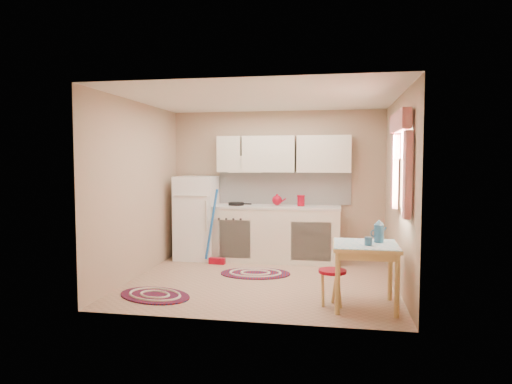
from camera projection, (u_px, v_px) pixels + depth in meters
room_shell at (276, 165)px, 6.40m from camera, size 3.64×3.60×2.52m
fridge at (197, 218)px, 7.71m from camera, size 0.65×0.60×1.40m
broom at (217, 227)px, 7.30m from camera, size 0.29×0.15×1.20m
base_cabinets at (271, 234)px, 7.56m from camera, size 2.25×0.60×0.88m
countertop at (271, 207)px, 7.53m from camera, size 2.27×0.62×0.04m
frying_pan at (236, 204)px, 7.57m from camera, size 0.30×0.30×0.05m
red_kettle at (277, 200)px, 7.50m from camera, size 0.20×0.18×0.18m
red_canister at (301, 201)px, 7.44m from camera, size 0.13×0.13×0.16m
table at (365, 276)px, 5.17m from camera, size 0.72×0.72×0.72m
stool at (332, 288)px, 5.22m from camera, size 0.39×0.39×0.42m
coffee_pot at (379, 231)px, 5.23m from camera, size 0.17×0.16×0.28m
mug at (368, 242)px, 5.04m from camera, size 0.11×0.11×0.10m
rug_center at (255, 273)px, 6.69m from camera, size 1.08×0.77×0.02m
rug_left at (155, 295)px, 5.61m from camera, size 1.13×0.94×0.02m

